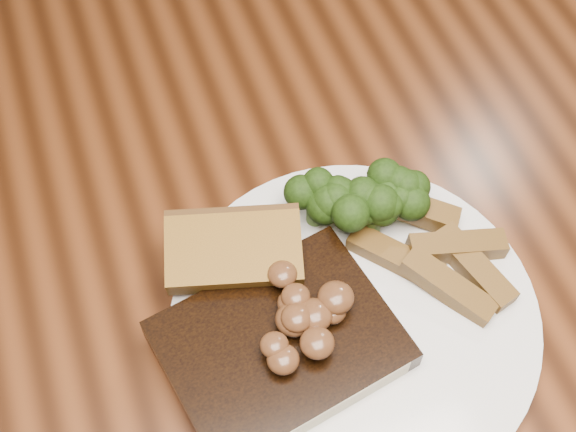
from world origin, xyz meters
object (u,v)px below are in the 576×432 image
Objects in this scene: dining_table at (295,300)px; garlic_bread at (235,265)px; plate at (354,320)px; steak at (280,345)px; potato_wedges at (440,261)px.

dining_table is 0.13m from garlic_bread.
plate is at bearing -26.72° from garlic_bread.
plate is 0.10m from garlic_bread.
dining_table is 10.38× the size of steak.
garlic_bread reaches higher than dining_table.
steak is 0.07m from garlic_bread.
potato_wedges is at bearing 12.29° from plate.
potato_wedges reaches higher than steak.
dining_table is 16.62× the size of garlic_bread.
dining_table is at bearing 52.59° from steak.
garlic_bread is at bearing 87.03° from steak.
potato_wedges is (0.07, 0.02, 0.02)m from plate.
garlic_bread is 0.15m from potato_wedges.
garlic_bread is (-0.05, -0.01, 0.12)m from dining_table.
potato_wedges is at bearing -0.95° from steak.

